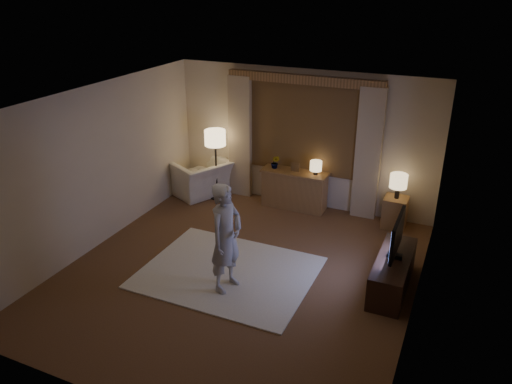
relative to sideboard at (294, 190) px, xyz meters
The scene contains 13 objects.
room 2.23m from the sideboard, 88.64° to the right, with size 5.04×5.54×2.64m.
rug 2.61m from the sideboard, 92.31° to the right, with size 2.50×2.00×0.02m, color #EAE3C4.
sideboard is the anchor object (origin of this frame).
picture_frame 0.45m from the sideboard, behind, with size 0.16×0.02×0.20m, color brown.
plant 0.64m from the sideboard, behind, with size 0.17×0.13×0.30m, color #999999.
table_lamp_sideboard 0.68m from the sideboard, ahead, with size 0.22×0.22×0.30m.
floor_lamp 1.78m from the sideboard, behind, with size 0.41×0.41×1.40m.
armchair 1.96m from the sideboard, behind, with size 1.08×0.94×0.70m, color #F0E6C6.
side_table 1.90m from the sideboard, ahead, with size 0.40×0.40×0.56m, color brown.
table_lamp_side 1.96m from the sideboard, ahead, with size 0.30×0.30×0.44m.
tv_stand 2.95m from the sideboard, 41.92° to the right, with size 0.45×1.40×0.50m, color black.
tv 2.99m from the sideboard, 41.94° to the right, with size 0.21×0.86×0.62m.
person 2.97m from the sideboard, 88.76° to the right, with size 0.58×0.38×1.59m, color #AFAAA2.
Camera 1 is at (2.84, -5.73, 4.12)m, focal length 35.00 mm.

